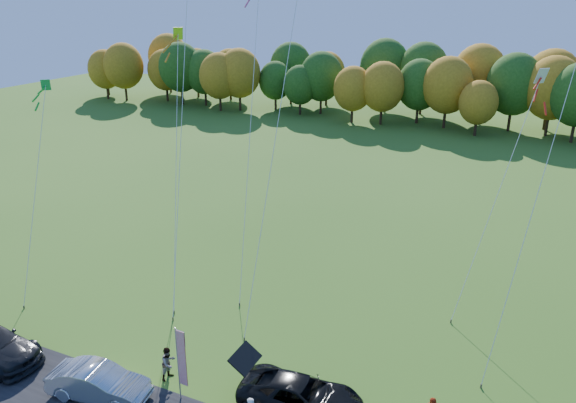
% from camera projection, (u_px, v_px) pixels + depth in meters
% --- Properties ---
extents(ground, '(160.00, 160.00, 0.00)m').
position_uv_depth(ground, '(230.00, 393.00, 24.74)').
color(ground, '#315A18').
extents(tree_line, '(116.00, 12.00, 10.00)m').
position_uv_depth(tree_line, '(451.00, 130.00, 71.35)').
color(tree_line, '#1E4711').
rests_on(tree_line, ground).
extents(black_suv, '(5.43, 2.76, 1.47)m').
position_uv_depth(black_suv, '(301.00, 396.00, 23.46)').
color(black_suv, black).
rests_on(black_suv, ground).
extents(silver_sedan, '(4.68, 2.26, 1.48)m').
position_uv_depth(silver_sedan, '(99.00, 383.00, 24.26)').
color(silver_sedan, silver).
rests_on(silver_sedan, ground).
extents(person_tailgate_b, '(0.72, 0.86, 1.60)m').
position_uv_depth(person_tailgate_b, '(169.00, 363.00, 25.45)').
color(person_tailgate_b, gray).
rests_on(person_tailgate_b, ground).
extents(feather_flag, '(0.48, 0.08, 3.59)m').
position_uv_depth(feather_flag, '(181.00, 357.00, 23.59)').
color(feather_flag, '#999999').
rests_on(feather_flag, ground).
extents(kite_delta_blue, '(4.77, 10.88, 27.52)m').
position_uv_depth(kite_delta_blue, '(184.00, 54.00, 30.37)').
color(kite_delta_blue, '#4C3F33').
rests_on(kite_delta_blue, ground).
extents(kite_delta_red, '(2.31, 8.98, 21.47)m').
position_uv_depth(kite_delta_red, '(289.00, 25.00, 27.82)').
color(kite_delta_red, '#4C3F33').
rests_on(kite_delta_red, ground).
extents(kite_diamond_yellow, '(3.69, 6.96, 15.03)m').
position_uv_depth(kite_diamond_yellow, '(176.00, 168.00, 31.55)').
color(kite_diamond_yellow, '#4C3F33').
rests_on(kite_diamond_yellow, ground).
extents(kite_diamond_green, '(1.75, 5.43, 12.28)m').
position_uv_depth(kite_diamond_green, '(35.00, 193.00, 31.50)').
color(kite_diamond_green, '#4C3F33').
rests_on(kite_diamond_green, ground).
extents(kite_diamond_white, '(3.16, 5.85, 13.32)m').
position_uv_depth(kite_diamond_white, '(496.00, 199.00, 29.41)').
color(kite_diamond_white, '#4C3F33').
rests_on(kite_diamond_white, ground).
extents(kite_diamond_pink, '(3.29, 8.70, 17.92)m').
position_uv_depth(kite_diamond_pink, '(250.00, 137.00, 32.45)').
color(kite_diamond_pink, '#4C3F33').
rests_on(kite_diamond_pink, ground).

